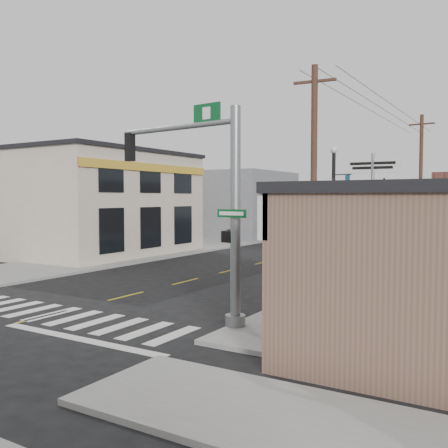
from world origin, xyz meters
The scene contains 18 objects.
ground centered at (0.00, 0.00, 0.00)m, with size 140.00×140.00×0.00m, color black.
sidewalk_right centered at (9.00, 13.00, 0.07)m, with size 6.00×38.00×0.13m, color gray.
sidewalk_left centered at (-9.00, 13.00, 0.07)m, with size 6.00×38.00×0.13m, color gray.
center_line centered at (0.00, 8.00, 0.01)m, with size 0.12×56.00×0.01m, color gold.
crosswalk centered at (0.00, 0.40, 0.01)m, with size 11.00×2.20×0.01m, color silver.
left_building centered at (-13.00, 14.00, 3.40)m, with size 12.00×12.00×6.80m, color beige.
bldg_distant_left centered at (-11.00, 32.00, 3.20)m, with size 9.00×10.00×6.40m, color gray.
traffic_signal_pole centered at (5.42, 1.83, 4.04)m, with size 5.19×0.39×6.58m.
guide_sign centered at (6.30, 7.42, 1.75)m, with size 1.42×0.13×2.48m.
fire_hydrant centered at (8.50, 5.15, 0.51)m, with size 0.22×0.22×0.70m.
ped_crossing_sign centered at (8.19, 8.00, 2.20)m, with size 1.19×0.08×3.06m.
lamp_post centered at (6.41, 10.03, 3.57)m, with size 0.77×0.61×5.94m.
dance_center_sign centered at (6.50, 15.81, 4.78)m, with size 2.87×0.18×6.10m.
bare_tree centered at (8.85, 5.06, 4.17)m, with size 2.57×2.57×5.13m.
shrub_front centered at (9.83, 1.26, 0.58)m, with size 1.21×1.21×0.91m, color #1E3215.
shrub_back centered at (11.00, 8.09, 0.49)m, with size 0.96×0.96×0.72m, color black.
utility_pole_near centered at (7.50, 4.67, 4.23)m, with size 1.39×0.21×8.01m.
utility_pole_far centered at (7.67, 22.95, 4.74)m, with size 1.57×0.23×9.00m.
Camera 1 is at (13.38, -10.70, 3.88)m, focal length 40.00 mm.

